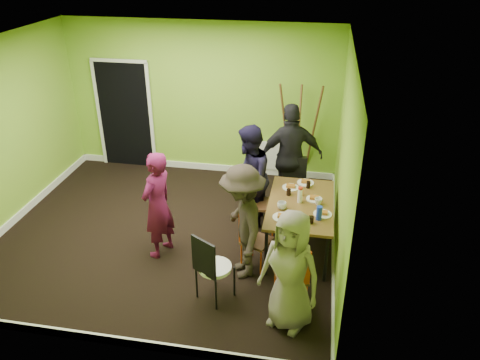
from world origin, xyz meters
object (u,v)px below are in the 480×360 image
object	(u,v)px
blue_bottle	(319,213)
person_back_end	(291,157)
chair_left_near	(252,234)
person_left_far	(249,178)
thermos	(300,196)
easel	(299,135)
chair_left_far	(257,199)
chair_back_end	(294,174)
person_standing	(158,205)
person_front_end	(290,271)
dining_table	(301,206)
person_left_near	(242,222)
chair_bentwood	(211,265)
chair_front_end	(293,275)
orange_bottle	(302,193)

from	to	relation	value
blue_bottle	person_back_end	xyz separation A→B (m)	(-0.50, 1.56, 0.05)
chair_left_near	person_left_far	bearing A→B (deg)	-146.90
thermos	easel	bearing A→B (deg)	94.37
chair_left_far	chair_back_end	distance (m)	0.85
person_standing	person_front_end	size ratio (longest dim) A/B	1.04
person_standing	dining_table	bearing A→B (deg)	122.03
dining_table	chair_back_end	distance (m)	1.05
thermos	person_left_far	xyz separation A→B (m)	(-0.79, 0.47, -0.03)
chair_left_far	person_left_near	world-z (taller)	person_left_near
dining_table	person_back_end	distance (m)	1.22
person_front_end	person_standing	bearing A→B (deg)	173.83
dining_table	person_front_end	bearing A→B (deg)	-90.80
person_left_near	person_back_end	world-z (taller)	person_back_end
chair_back_end	thermos	world-z (taller)	thermos
easel	person_back_end	size ratio (longest dim) A/B	1.05
chair_back_end	person_front_end	xyz separation A→B (m)	(0.15, -2.56, 0.09)
chair_bentwood	person_left_far	bearing A→B (deg)	115.25
thermos	person_standing	xyz separation A→B (m)	(-1.90, -0.48, -0.07)
chair_left_near	chair_front_end	bearing A→B (deg)	59.19
orange_bottle	person_front_end	size ratio (longest dim) A/B	0.05
chair_left_near	person_left_near	bearing A→B (deg)	-3.16
chair_front_end	person_left_near	xyz separation A→B (m)	(-0.70, 0.56, 0.30)
dining_table	person_left_far	size ratio (longest dim) A/B	0.92
chair_left_near	easel	distance (m)	2.62
chair_left_far	easel	distance (m)	1.80
chair_front_end	chair_bentwood	bearing A→B (deg)	162.50
person_left_far	dining_table	bearing A→B (deg)	57.81
easel	chair_left_far	bearing A→B (deg)	-106.34
person_back_end	dining_table	bearing A→B (deg)	84.68
chair_bentwood	easel	bearing A→B (deg)	107.15
dining_table	person_left_near	distance (m)	1.00
easel	chair_back_end	bearing A→B (deg)	-89.43
chair_back_end	person_standing	size ratio (longest dim) A/B	0.60
blue_bottle	person_back_end	size ratio (longest dim) A/B	0.11
chair_left_far	orange_bottle	xyz separation A→B (m)	(0.67, -0.14, 0.25)
dining_table	person_standing	world-z (taller)	person_standing
chair_left_far	thermos	size ratio (longest dim) A/B	4.73
thermos	person_standing	size ratio (longest dim) A/B	0.13
chair_back_end	person_back_end	bearing A→B (deg)	-64.91
chair_back_end	person_left_near	distance (m)	1.83
dining_table	easel	world-z (taller)	easel
chair_front_end	thermos	distance (m)	1.33
chair_back_end	chair_front_end	world-z (taller)	chair_back_end
person_left_far	person_front_end	xyz separation A→B (m)	(0.79, -2.01, -0.07)
chair_bentwood	chair_left_near	bearing A→B (deg)	95.47
person_standing	person_front_end	xyz separation A→B (m)	(1.90, -1.06, -0.03)
chair_front_end	thermos	bearing A→B (deg)	71.95
chair_left_near	thermos	world-z (taller)	thermos
dining_table	easel	distance (m)	2.08
chair_back_end	orange_bottle	world-z (taller)	chair_back_end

